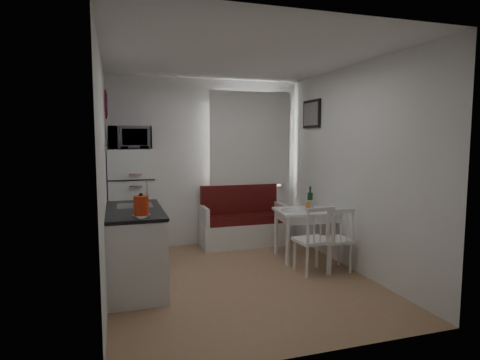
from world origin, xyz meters
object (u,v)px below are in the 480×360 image
Objects in this scene: fridge at (131,203)px; microwave at (130,138)px; kettle at (141,206)px; kitchen_counter at (135,248)px; dining_table at (310,215)px; wine_bottle at (310,197)px; chair_right at (338,233)px; bench at (242,225)px; chair_left at (316,233)px.

fridge is 2.69× the size of microwave.
kettle is (0.03, -1.73, -0.68)m from microwave.
dining_table is at bearing 9.52° from kitchen_counter.
kitchen_counter is 4.18× the size of wine_bottle.
wine_bottle reaches higher than dining_table.
wine_bottle is (2.43, -0.74, 0.08)m from fridge.
chair_right is at bearing -90.00° from wine_bottle.
bench is 2.61m from kettle.
microwave is at bearing 151.49° from chair_right.
bench is 2.31× the size of microwave.
chair_right is at bearing -79.45° from dining_table.
kitchen_counter is at bearing 176.37° from chair_right.
fridge reaches higher than bench.
dining_table is at bearing -118.35° from wine_bottle.
dining_table is at bearing 96.98° from chair_right.
microwave reaches higher than bench.
microwave is (0.02, 1.19, 1.24)m from kitchen_counter.
microwave reaches higher than chair_left.
bench is at bearing 3.75° from fridge.
dining_table is (0.69, -0.95, 0.30)m from bench.
microwave is (-2.13, 1.45, 1.16)m from chair_left.
chair_right is (0.05, -0.65, -0.11)m from dining_table.
chair_right is at bearing -31.64° from fridge.
chair_left is 0.88m from wine_bottle.
chair_left is 2.82m from microwave.
kitchen_counter is 0.86× the size of fridge.
kitchen_counter reaches higher than bench.
dining_table is 2.73m from microwave.
chair_left is 0.30m from chair_right.
kettle is 0.76× the size of wine_bottle.
wine_bottle is at bearing 64.26° from chair_left.
chair_right is 0.29× the size of fridge.
bench reaches higher than dining_table.
kettle reaches higher than dining_table.
kitchen_counter is 1.28m from fridge.
chair_right is 2.87m from fridge.
dining_table is at bearing -19.53° from fridge.
kitchen_counter is 2.46m from chair_right.
kitchen_counter is 2.53m from wine_bottle.
chair_right is 0.77× the size of microwave.
dining_table is 0.71m from chair_left.
chair_right is at bearing -30.78° from microwave.
dining_table is 4.11× the size of kettle.
kettle is (-2.10, -0.28, 0.49)m from chair_left.
kitchen_counter is 2.99× the size of chair_right.
wine_bottle is at bearing -48.97° from bench.
kettle is at bearing -84.72° from kitchen_counter.
bench is at bearing 117.05° from chair_right.
bench reaches higher than chair_right.
chair_left is (2.15, -0.26, 0.08)m from kitchen_counter.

